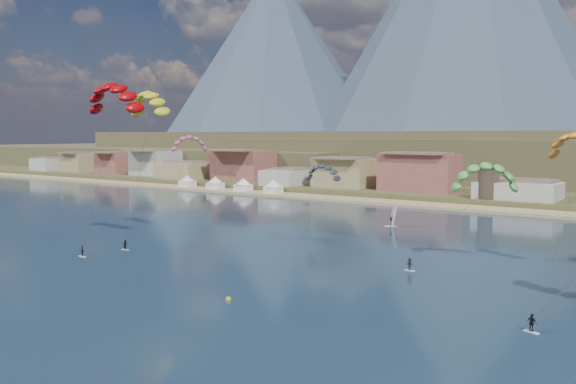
{
  "coord_description": "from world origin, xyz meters",
  "views": [
    {
      "loc": [
        50.32,
        -38.99,
        18.39
      ],
      "look_at": [
        0.0,
        32.0,
        10.0
      ],
      "focal_mm": 36.82,
      "sensor_mm": 36.0,
      "label": 1
    }
  ],
  "objects": [
    {
      "name": "distant_kite_pink",
      "position": [
        -59.57,
        71.62,
        16.98
      ],
      "size": [
        9.04,
        9.69,
        20.03
      ],
      "color": "#262626",
      "rests_on": "ground"
    },
    {
      "name": "town",
      "position": [
        -40.0,
        122.0,
        8.0
      ],
      "size": [
        400.0,
        24.0,
        12.0
      ],
      "color": "beige",
      "rests_on": "ground"
    },
    {
      "name": "beach",
      "position": [
        0.0,
        106.0,
        0.25
      ],
      "size": [
        2200.0,
        12.0,
        0.9
      ],
      "color": "tan",
      "rests_on": "ground"
    },
    {
      "name": "windsurfer",
      "position": [
        -0.72,
        69.42,
        1.48
      ],
      "size": [
        2.67,
        2.9,
        4.65
      ],
      "color": "silver",
      "rests_on": "ground"
    },
    {
      "name": "distant_kite_dark",
      "position": [
        -18.32,
        71.25,
        10.83
      ],
      "size": [
        8.54,
        5.84,
        14.15
      ],
      "color": "#262626",
      "rests_on": "ground"
    },
    {
      "name": "kitesurfer_green",
      "position": [
        24.99,
        44.56,
        13.07
      ],
      "size": [
        12.71,
        13.74,
        17.23
      ],
      "color": "silver",
      "rests_on": "ground"
    },
    {
      "name": "kitesurfer_red",
      "position": [
        -30.58,
        25.29,
        25.28
      ],
      "size": [
        11.83,
        13.34,
        28.6
      ],
      "color": "silver",
      "rests_on": "ground"
    },
    {
      "name": "ground",
      "position": [
        0.0,
        0.0,
        0.0
      ],
      "size": [
        2400.0,
        2400.0,
        0.0
      ],
      "primitive_type": "plane",
      "color": "#0D2131",
      "rests_on": "ground"
    },
    {
      "name": "beach_tents",
      "position": [
        -76.25,
        106.0,
        3.71
      ],
      "size": [
        43.4,
        6.4,
        5.0
      ],
      "color": "white",
      "rests_on": "ground"
    },
    {
      "name": "watchtower",
      "position": [
        5.0,
        114.0,
        6.37
      ],
      "size": [
        5.82,
        5.82,
        8.6
      ],
      "color": "#47382D",
      "rests_on": "ground"
    },
    {
      "name": "buoy",
      "position": [
        7.57,
        9.79,
        0.1
      ],
      "size": [
        0.61,
        0.61,
        0.61
      ],
      "color": "yellow",
      "rests_on": "ground"
    },
    {
      "name": "kitesurfer_yellow",
      "position": [
        -31.61,
        33.63,
        24.56
      ],
      "size": [
        12.63,
        14.8,
        28.11
      ],
      "color": "silver",
      "rests_on": "ground"
    }
  ]
}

